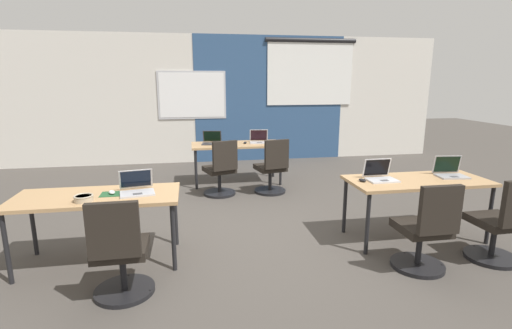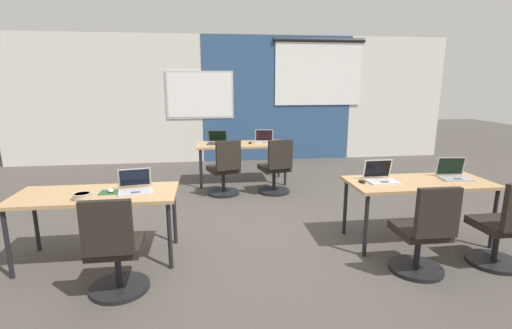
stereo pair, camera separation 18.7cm
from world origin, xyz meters
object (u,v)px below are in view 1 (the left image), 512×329
(chair_far_right, at_px, (272,171))
(laptop_far_left, at_px, (212,141))
(desk_near_right, at_px, (417,184))
(chair_near_right_end, at_px, (501,228))
(laptop_near_left_inner, at_px, (137,188))
(laptop_far_right, at_px, (259,140))
(laptop_near_right_inner, at_px, (380,176))
(mouse_far_right, at_px, (245,143))
(laptop_near_right_end, at_px, (450,172))
(snack_bowl, at_px, (84,198))
(desk_near_left, at_px, (97,201))
(desk_far_center, at_px, (237,147))
(chair_near_right_inner, at_px, (425,235))
(mouse_near_left_inner, at_px, (112,192))
(chair_near_left_inner, at_px, (120,257))
(mouse_near_right_inner, at_px, (362,180))
(chair_far_left, at_px, (221,173))

(chair_far_right, xyz_separation_m, laptop_far_left, (-0.92, 0.82, 0.39))
(desk_near_right, distance_m, chair_near_right_end, 0.92)
(laptop_near_left_inner, bearing_deg, laptop_far_right, 47.65)
(chair_far_right, height_order, laptop_near_right_inner, laptop_near_right_inner)
(mouse_far_right, relative_size, laptop_near_right_end, 0.31)
(snack_bowl, bearing_deg, laptop_near_left_inner, 24.08)
(desk_near_left, distance_m, snack_bowl, 0.22)
(laptop_near_left_inner, bearing_deg, desk_far_center, 53.80)
(desk_near_left, distance_m, laptop_near_right_end, 3.96)
(desk_near_left, xyz_separation_m, chair_near_right_inner, (3.14, -0.73, -0.28))
(desk_near_right, bearing_deg, desk_near_left, 180.00)
(desk_near_right, distance_m, laptop_far_right, 3.13)
(desk_near_left, relative_size, desk_far_center, 1.00)
(mouse_near_left_inner, relative_size, laptop_near_right_end, 0.32)
(mouse_near_left_inner, xyz_separation_m, chair_near_right_end, (3.86, -0.72, -0.36))
(laptop_near_left_inner, bearing_deg, mouse_near_left_inner, 172.16)
(laptop_near_right_inner, distance_m, snack_bowl, 3.14)
(desk_near_left, distance_m, mouse_near_left_inner, 0.17)
(chair_near_right_end, bearing_deg, laptop_near_right_inner, -40.08)
(mouse_near_left_inner, relative_size, snack_bowl, 0.64)
(desk_near_right, distance_m, chair_near_right_inner, 0.87)
(mouse_near_left_inner, bearing_deg, desk_far_center, 60.07)
(mouse_far_right, xyz_separation_m, snack_bowl, (-1.97, -2.96, 0.02))
(chair_near_right_end, height_order, chair_near_right_inner, same)
(mouse_near_left_inner, distance_m, laptop_near_right_end, 3.82)
(chair_near_left_inner, height_order, mouse_near_right_inner, chair_near_left_inner)
(desk_near_right, height_order, laptop_far_left, laptop_far_left)
(snack_bowl, bearing_deg, chair_far_right, 44.05)
(laptop_far_left, bearing_deg, chair_far_left, -74.02)
(desk_near_left, xyz_separation_m, snack_bowl, (-0.07, -0.19, 0.10))
(mouse_near_left_inner, relative_size, laptop_far_right, 0.31)
(mouse_near_left_inner, xyz_separation_m, laptop_near_right_end, (3.82, 0.06, 0.03))
(laptop_far_left, bearing_deg, chair_near_right_inner, -53.52)
(laptop_near_right_end, bearing_deg, chair_far_left, 148.86)
(chair_near_right_inner, bearing_deg, laptop_far_left, -62.54)
(desk_far_center, bearing_deg, laptop_near_right_inner, -64.46)
(desk_near_right, distance_m, snack_bowl, 3.58)
(mouse_near_left_inner, bearing_deg, chair_near_right_end, -10.53)
(mouse_near_right_inner, height_order, chair_near_right_inner, chair_near_right_inner)
(chair_near_right_end, xyz_separation_m, laptop_far_left, (-2.70, 3.57, 0.39))
(chair_far_right, bearing_deg, chair_near_right_inner, 96.16)
(desk_near_right, height_order, laptop_near_left_inner, laptop_near_left_inner)
(desk_near_right, bearing_deg, mouse_near_right_inner, 178.47)
(laptop_near_right_end, bearing_deg, laptop_near_left_inner, -172.43)
(desk_near_left, distance_m, laptop_far_left, 3.15)
(desk_near_left, bearing_deg, laptop_near_right_end, 0.98)
(laptop_near_right_end, xyz_separation_m, chair_far_left, (-2.56, 2.00, -0.39))
(laptop_near_right_end, distance_m, chair_far_left, 3.27)
(chair_near_left_inner, height_order, chair_near_right_inner, same)
(desk_near_left, bearing_deg, laptop_near_right_inner, 1.04)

